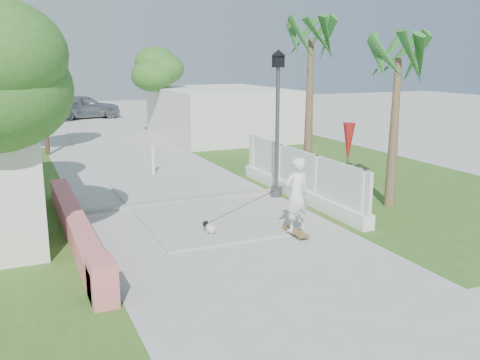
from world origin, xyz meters
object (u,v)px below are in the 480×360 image
skateboarder (259,202)px  parked_car (83,107)px  patio_umbrella (348,143)px  street_lamp (277,118)px  dog (210,228)px  bollard (153,160)px

skateboarder → parked_car: bearing=-96.0°
skateboarder → patio_umbrella: bearing=-158.9°
parked_car → patio_umbrella: bearing=177.7°
street_lamp → dog: (-3.21, -2.67, -2.24)m
street_lamp → dog: bearing=-140.2°
street_lamp → bollard: size_ratio=4.07×
parked_car → street_lamp: bearing=173.7°
street_lamp → patio_umbrella: bearing=-27.8°
dog → parked_car: (0.72, 26.92, 0.67)m
dog → skateboarder: bearing=-41.8°
patio_umbrella → parked_car: bearing=99.9°
street_lamp → patio_umbrella: size_ratio=1.93×
bollard → parked_car: parked_car is taller
bollard → patio_umbrella: patio_umbrella is taller
bollard → patio_umbrella: (4.60, -5.50, 1.10)m
parked_car → skateboarder: bearing=168.7°
dog → parked_car: parked_car is taller
bollard → dog: bearing=-94.0°
skateboarder → dog: (-1.10, 0.45, -0.63)m
dog → parked_car: 26.94m
bollard → dog: bollard is taller
street_lamp → patio_umbrella: 2.27m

